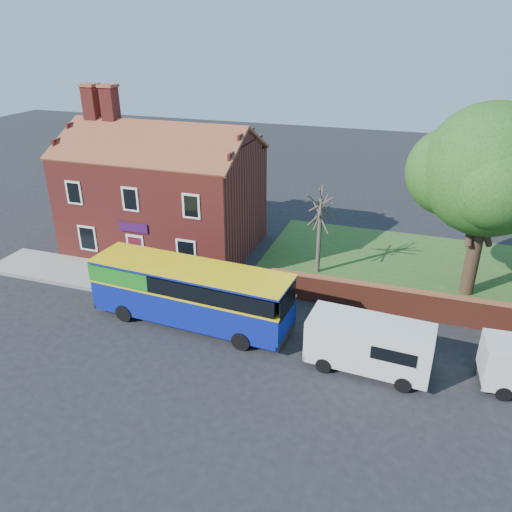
% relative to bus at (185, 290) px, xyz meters
% --- Properties ---
extents(ground, '(120.00, 120.00, 0.00)m').
position_rel_bus_xyz_m(ground, '(1.32, -2.86, -1.80)').
color(ground, black).
rests_on(ground, ground).
extents(pavement, '(18.00, 3.50, 0.12)m').
position_rel_bus_xyz_m(pavement, '(-5.68, 2.89, -1.74)').
color(pavement, gray).
rests_on(pavement, ground).
extents(kerb, '(18.00, 0.15, 0.14)m').
position_rel_bus_xyz_m(kerb, '(-5.68, 1.14, -1.73)').
color(kerb, slate).
rests_on(kerb, ground).
extents(grass_strip, '(26.00, 12.00, 0.04)m').
position_rel_bus_xyz_m(grass_strip, '(14.32, 10.14, -1.78)').
color(grass_strip, '#426B28').
rests_on(grass_strip, ground).
extents(shop_building, '(12.30, 8.13, 10.50)m').
position_rel_bus_xyz_m(shop_building, '(-5.70, 8.64, 1.61)').
color(shop_building, maroon).
rests_on(shop_building, ground).
extents(boundary_wall, '(22.00, 0.38, 1.60)m').
position_rel_bus_xyz_m(boundary_wall, '(14.32, 4.14, -0.99)').
color(boundary_wall, maroon).
rests_on(boundary_wall, ground).
extents(bus, '(10.56, 3.30, 3.17)m').
position_rel_bus_xyz_m(bus, '(0.00, 0.00, 0.00)').
color(bus, navy).
rests_on(bus, ground).
extents(van_near, '(5.50, 2.52, 2.36)m').
position_rel_bus_xyz_m(van_near, '(9.41, -1.00, -0.48)').
color(van_near, silver).
rests_on(van_near, ground).
extents(large_tree, '(8.78, 6.95, 10.71)m').
position_rel_bus_xyz_m(large_tree, '(14.01, 8.07, 5.21)').
color(large_tree, black).
rests_on(large_tree, ground).
extents(bare_tree, '(1.96, 2.34, 5.23)m').
position_rel_bus_xyz_m(bare_tree, '(5.22, 7.79, 0.88)').
color(bare_tree, '#4C4238').
rests_on(bare_tree, ground).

